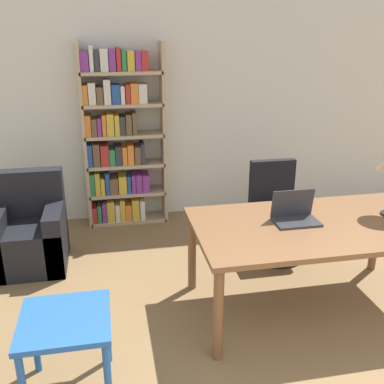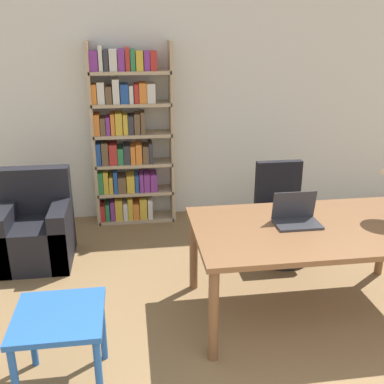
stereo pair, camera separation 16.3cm
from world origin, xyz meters
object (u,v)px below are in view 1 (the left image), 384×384
at_px(desk, 314,233).
at_px(bookshelf, 119,141).
at_px(office_chair, 275,215).
at_px(side_table_blue, 66,331).
at_px(laptop, 295,215).
at_px(armchair, 29,236).

distance_m(desk, bookshelf, 2.49).
relative_size(office_chair, side_table_blue, 1.71).
relative_size(desk, office_chair, 1.99).
relative_size(laptop, side_table_blue, 0.63).
bearing_deg(bookshelf, office_chair, -36.55).
distance_m(side_table_blue, armchair, 1.82).
relative_size(laptop, armchair, 0.39).
xyz_separation_m(desk, bookshelf, (-1.39, 2.04, 0.31)).
relative_size(laptop, bookshelf, 0.17).
bearing_deg(desk, side_table_blue, -162.55).
height_order(desk, laptop, laptop).
distance_m(desk, side_table_blue, 1.94).
bearing_deg(office_chair, side_table_blue, -141.13).
height_order(laptop, armchair, laptop).
xyz_separation_m(desk, side_table_blue, (-1.84, -0.58, -0.21)).
bearing_deg(armchair, laptop, -26.82).
bearing_deg(armchair, bookshelf, 43.45).
bearing_deg(desk, laptop, 150.89).
height_order(side_table_blue, bookshelf, bookshelf).
relative_size(laptop, office_chair, 0.37).
relative_size(desk, armchair, 2.10).
xyz_separation_m(side_table_blue, bookshelf, (0.45, 2.62, 0.52)).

